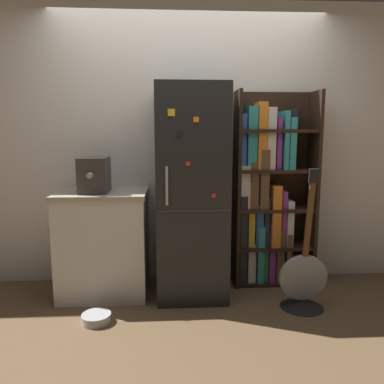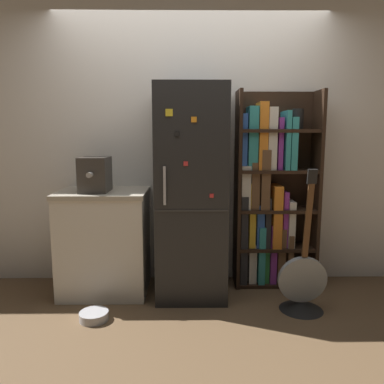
{
  "view_description": "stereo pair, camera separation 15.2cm",
  "coord_description": "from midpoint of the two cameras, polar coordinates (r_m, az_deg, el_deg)",
  "views": [
    {
      "loc": [
        -0.18,
        -3.08,
        1.4
      ],
      "look_at": [
        0.01,
        0.15,
        0.9
      ],
      "focal_mm": 35.0,
      "sensor_mm": 36.0,
      "label": 1
    },
    {
      "loc": [
        -0.03,
        -3.09,
        1.4
      ],
      "look_at": [
        0.01,
        0.15,
        0.9
      ],
      "focal_mm": 35.0,
      "sensor_mm": 36.0,
      "label": 2
    }
  ],
  "objects": [
    {
      "name": "pet_bowl",
      "position": [
        3.07,
        -13.29,
        -17.85
      ],
      "size": [
        0.22,
        0.22,
        0.07
      ],
      "color": "#B7B7BC",
      "rests_on": "ground_plane"
    },
    {
      "name": "wall_back",
      "position": [
        3.56,
        1.03,
        7.12
      ],
      "size": [
        8.0,
        0.05,
        2.6
      ],
      "color": "white",
      "rests_on": "ground_plane"
    },
    {
      "name": "espresso_machine",
      "position": [
        3.28,
        -13.29,
        2.62
      ],
      "size": [
        0.23,
        0.35,
        0.3
      ],
      "color": "#38332D",
      "rests_on": "kitchen_counter"
    },
    {
      "name": "ground_plane",
      "position": [
        3.39,
        1.22,
        -15.67
      ],
      "size": [
        16.0,
        16.0,
        0.0
      ],
      "primitive_type": "plane",
      "color": "brown"
    },
    {
      "name": "guitar",
      "position": [
        3.24,
        17.75,
        -14.04
      ],
      "size": [
        0.39,
        0.35,
        1.15
      ],
      "color": "black",
      "rests_on": "ground_plane"
    },
    {
      "name": "bookshelf",
      "position": [
        3.55,
        12.8,
        -0.87
      ],
      "size": [
        0.74,
        0.31,
        1.79
      ],
      "color": "black",
      "rests_on": "ground_plane"
    },
    {
      "name": "kitchen_counter",
      "position": [
        3.44,
        -11.86,
        -7.36
      ],
      "size": [
        0.76,
        0.61,
        0.92
      ],
      "color": "silver",
      "rests_on": "ground_plane"
    },
    {
      "name": "refrigerator",
      "position": [
        3.24,
        1.2,
        -0.09
      ],
      "size": [
        0.59,
        0.69,
        1.81
      ],
      "color": "black",
      "rests_on": "ground_plane"
    }
  ]
}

